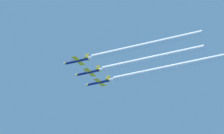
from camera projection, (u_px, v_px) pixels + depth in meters
jet_far_left at (76, 61)px, 310.35m from camera, size 9.07×13.20×3.17m
jet_inner_left at (88, 72)px, 320.06m from camera, size 9.07×13.20×3.17m
jet_center at (98, 83)px, 329.58m from camera, size 9.07×13.20×3.17m
smoke_trail_far_left at (144, 46)px, 298.05m from camera, size 2.53×52.41×2.53m
smoke_trail_inner_left at (150, 59)px, 308.29m from camera, size 2.53×49.64×2.53m
smoke_trail_center at (170, 68)px, 315.87m from camera, size 2.53×59.79×2.53m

